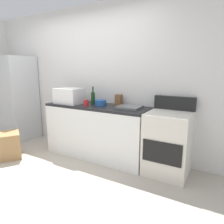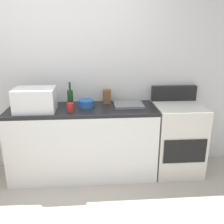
% 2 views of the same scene
% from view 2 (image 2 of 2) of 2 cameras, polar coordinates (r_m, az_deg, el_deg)
% --- Properties ---
extents(wall_back, '(5.00, 0.10, 2.60)m').
position_cam_2_polar(wall_back, '(3.33, -12.18, 9.18)').
color(wall_back, silver).
rests_on(wall_back, ground_plane).
extents(kitchen_counter, '(1.80, 0.60, 0.90)m').
position_cam_2_polar(kitchen_counter, '(3.20, -6.62, -6.78)').
color(kitchen_counter, white).
rests_on(kitchen_counter, ground_plane).
extents(stove_oven, '(0.60, 0.61, 1.10)m').
position_cam_2_polar(stove_oven, '(3.37, 14.66, -5.67)').
color(stove_oven, silver).
rests_on(stove_oven, ground_plane).
extents(microwave, '(0.46, 0.34, 0.27)m').
position_cam_2_polar(microwave, '(3.00, -17.23, 2.70)').
color(microwave, white).
rests_on(microwave, kitchen_counter).
extents(sink_basin, '(0.36, 0.32, 0.03)m').
position_cam_2_polar(sink_basin, '(3.12, 3.78, 1.72)').
color(sink_basin, slate).
rests_on(sink_basin, kitchen_counter).
extents(wine_bottle, '(0.07, 0.07, 0.30)m').
position_cam_2_polar(wine_bottle, '(3.12, -9.55, 3.31)').
color(wine_bottle, '#193F1E').
rests_on(wine_bottle, kitchen_counter).
extents(coffee_mug, '(0.08, 0.08, 0.10)m').
position_cam_2_polar(coffee_mug, '(2.91, -9.54, 1.06)').
color(coffee_mug, red).
rests_on(coffee_mug, kitchen_counter).
extents(knife_block, '(0.10, 0.10, 0.18)m').
position_cam_2_polar(knife_block, '(3.20, -1.18, 3.58)').
color(knife_block, brown).
rests_on(knife_block, kitchen_counter).
extents(mixing_bowl, '(0.19, 0.19, 0.09)m').
position_cam_2_polar(mixing_bowl, '(3.06, -5.91, 1.95)').
color(mixing_bowl, '#2659A5').
rests_on(mixing_bowl, kitchen_counter).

